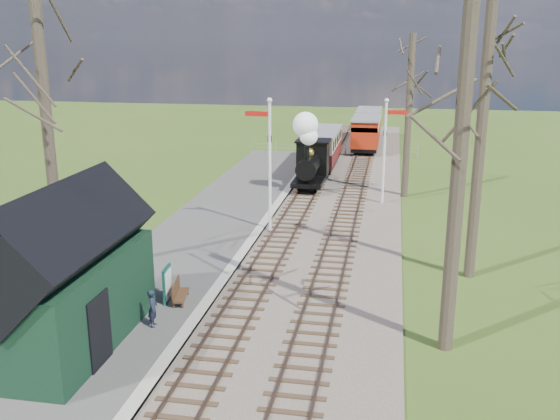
{
  "coord_description": "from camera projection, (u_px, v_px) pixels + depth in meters",
  "views": [
    {
      "loc": [
        4.7,
        -11.1,
        8.81
      ],
      "look_at": [
        0.08,
        14.3,
        1.6
      ],
      "focal_mm": 40.0,
      "sensor_mm": 36.0,
      "label": 1
    }
  ],
  "objects": [
    {
      "name": "semaphore_far",
      "position": [
        386.0,
        143.0,
        32.89
      ],
      "size": [
        1.22,
        0.24,
        5.72
      ],
      "color": "silver",
      "rests_on": "ground"
    },
    {
      "name": "person",
      "position": [
        153.0,
        308.0,
        19.04
      ],
      "size": [
        0.36,
        0.48,
        1.19
      ],
      "primitive_type": "imported",
      "rotation": [
        0.0,
        0.0,
        1.75
      ],
      "color": "#1B1F30",
      "rests_on": "platform"
    },
    {
      "name": "fence_line",
      "position": [
        334.0,
        148.0,
        47.61
      ],
      "size": [
        12.6,
        0.08,
        1.0
      ],
      "color": "slate",
      "rests_on": "ground"
    },
    {
      "name": "red_carriage_b",
      "position": [
        369.0,
        124.0,
        53.83
      ],
      "size": [
        2.11,
        5.23,
        2.22
      ],
      "color": "black",
      "rests_on": "ground"
    },
    {
      "name": "distant_hills",
      "position": [
        361.0,
        241.0,
        78.81
      ],
      "size": [
        114.4,
        48.0,
        22.02
      ],
      "color": "#385B23",
      "rests_on": "ground"
    },
    {
      "name": "sign_board",
      "position": [
        167.0,
        284.0,
        20.87
      ],
      "size": [
        0.17,
        0.83,
        1.2
      ],
      "color": "#0E4135",
      "rests_on": "platform"
    },
    {
      "name": "coach",
      "position": [
        322.0,
        147.0,
        42.38
      ],
      "size": [
        2.14,
        7.34,
        2.25
      ],
      "color": "black",
      "rests_on": "ground"
    },
    {
      "name": "track_far",
      "position": [
        351.0,
        201.0,
        34.07
      ],
      "size": [
        1.6,
        60.0,
        0.15
      ],
      "color": "brown",
      "rests_on": "ground"
    },
    {
      "name": "locomotive",
      "position": [
        310.0,
        155.0,
        36.48
      ],
      "size": [
        1.84,
        4.28,
        4.59
      ],
      "color": "black",
      "rests_on": "ground"
    },
    {
      "name": "bare_trees",
      "position": [
        294.0,
        144.0,
        21.64
      ],
      "size": [
        15.51,
        22.39,
        12.0
      ],
      "color": "#382D23",
      "rests_on": "ground"
    },
    {
      "name": "ballast_bed",
      "position": [
        327.0,
        201.0,
        34.31
      ],
      "size": [
        8.0,
        60.0,
        0.1
      ],
      "primitive_type": "cube",
      "color": "brown",
      "rests_on": "ground"
    },
    {
      "name": "station_shed",
      "position": [
        63.0,
        276.0,
        17.62
      ],
      "size": [
        3.25,
        6.3,
        4.78
      ],
      "color": "black",
      "rests_on": "platform"
    },
    {
      "name": "platform",
      "position": [
        199.0,
        241.0,
        27.54
      ],
      "size": [
        5.0,
        44.0,
        0.2
      ],
      "primitive_type": "cube",
      "color": "#474442",
      "rests_on": "ground"
    },
    {
      "name": "red_carriage_a",
      "position": [
        366.0,
        133.0,
        48.62
      ],
      "size": [
        2.11,
        5.23,
        2.22
      ],
      "color": "black",
      "rests_on": "ground"
    },
    {
      "name": "bench",
      "position": [
        178.0,
        292.0,
        20.91
      ],
      "size": [
        0.57,
        1.32,
        0.73
      ],
      "color": "#442A18",
      "rests_on": "platform"
    },
    {
      "name": "track_near",
      "position": [
        304.0,
        199.0,
        34.52
      ],
      "size": [
        1.6,
        60.0,
        0.15
      ],
      "color": "brown",
      "rests_on": "ground"
    },
    {
      "name": "semaphore_near",
      "position": [
        268.0,
        156.0,
        28.02
      ],
      "size": [
        1.22,
        0.24,
        6.22
      ],
      "color": "silver",
      "rests_on": "ground"
    },
    {
      "name": "coping_strip",
      "position": [
        250.0,
        243.0,
        27.14
      ],
      "size": [
        0.4,
        44.0,
        0.21
      ],
      "primitive_type": "cube",
      "color": "#B2AD9E",
      "rests_on": "ground"
    }
  ]
}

